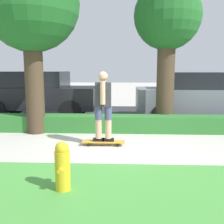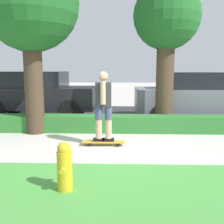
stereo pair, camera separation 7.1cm
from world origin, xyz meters
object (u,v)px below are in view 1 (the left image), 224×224
at_px(tree_mid, 167,22).
at_px(skater_person, 103,105).
at_px(parked_car_middle, 193,96).
at_px(fire_hydrant, 63,166).
at_px(parked_car_front, 39,94).
at_px(skateboard, 103,142).
at_px(tree_near, 31,5).

bearing_deg(tree_mid, skater_person, -131.64).
bearing_deg(parked_car_middle, skater_person, -130.04).
bearing_deg(fire_hydrant, parked_car_front, 110.78).
distance_m(skateboard, fire_hydrant, 2.33).
relative_size(tree_near, parked_car_front, 1.15).
xyz_separation_m(skater_person, parked_car_front, (-2.54, 3.34, -0.06)).
bearing_deg(fire_hydrant, skateboard, 79.88).
bearing_deg(tree_near, parked_car_middle, 24.09).
relative_size(tree_mid, fire_hydrant, 5.75).
height_order(tree_near, fire_hydrant, tree_near).
relative_size(parked_car_front, parked_car_middle, 1.03).
height_order(tree_mid, fire_hydrant, tree_mid).
xyz_separation_m(skateboard, tree_mid, (1.65, 1.86, 2.93)).
bearing_deg(skater_person, parked_car_front, 127.20).
bearing_deg(parked_car_middle, fire_hydrant, -119.53).
bearing_deg(tree_mid, fire_hydrant, -116.47).
height_order(tree_near, tree_mid, tree_near).
relative_size(tree_near, parked_car_middle, 1.18).
bearing_deg(skater_person, skateboard, -165.96).
distance_m(parked_car_middle, fire_hydrant, 6.47).
distance_m(skateboard, parked_car_front, 4.27).
xyz_separation_m(tree_near, fire_hydrant, (1.53, -3.44, -2.97)).
height_order(tree_near, parked_car_front, tree_near).
distance_m(tree_near, tree_mid, 3.67).
xyz_separation_m(tree_near, parked_car_middle, (4.78, 2.14, -2.50)).
height_order(skateboard, tree_mid, tree_mid).
bearing_deg(tree_mid, parked_car_front, 160.45).
bearing_deg(skater_person, fire_hydrant, -100.12).
bearing_deg(fire_hydrant, skater_person, 79.88).
xyz_separation_m(skateboard, parked_car_middle, (2.84, 3.30, 0.75)).
relative_size(skater_person, parked_car_front, 0.39).
xyz_separation_m(parked_car_front, parked_car_middle, (5.38, -0.04, -0.04)).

